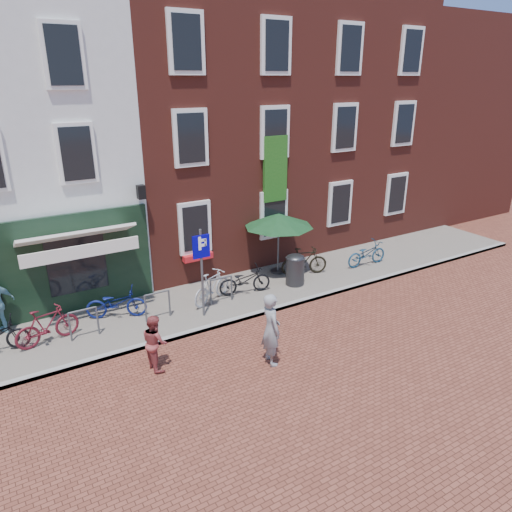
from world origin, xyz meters
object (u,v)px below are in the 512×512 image
boy (155,342)px  bicycle_3 (212,287)px  parasol (279,218)px  bicycle_6 (367,254)px  woman (271,329)px  bicycle_4 (245,280)px  bicycle_1 (47,325)px  parking_sign (202,260)px  litter_bin (295,268)px  bicycle_5 (304,261)px  bicycle_2 (116,303)px

boy → bicycle_3: 3.51m
parasol → bicycle_6: parasol is taller
woman → bicycle_6: size_ratio=1.09×
bicycle_3 → bicycle_4: 1.14m
bicycle_6 → bicycle_4: bearing=89.7°
bicycle_1 → bicycle_3: same height
bicycle_1 → bicycle_4: bearing=-102.1°
parasol → parking_sign: bearing=-156.1°
woman → bicycle_6: bearing=-53.8°
parking_sign → bicycle_1: size_ratio=1.59×
bicycle_4 → litter_bin: bearing=-87.3°
woman → bicycle_6: 7.11m
litter_bin → bicycle_4: litter_bin is taller
parking_sign → litter_bin: bearing=7.3°
bicycle_3 → bicycle_5: 3.66m
bicycle_2 → bicycle_6: (8.85, -0.68, 0.00)m
litter_bin → bicycle_2: bearing=172.6°
parking_sign → bicycle_1: bearing=169.9°
bicycle_5 → bicycle_6: size_ratio=0.97×
bicycle_2 → parking_sign: bearing=-96.0°
bicycle_2 → woman: bearing=-124.7°
parasol → bicycle_4: size_ratio=1.42×
bicycle_1 → bicycle_5: size_ratio=1.00×
parking_sign → parasol: parking_sign is taller
woman → bicycle_5: size_ratio=1.12×
parasol → bicycle_2: (-5.74, -0.41, -1.54)m
boy → bicycle_3: bearing=-52.9°
litter_bin → boy: (-5.52, -2.09, 0.01)m
litter_bin → boy: size_ratio=0.81×
litter_bin → bicycle_5: size_ratio=0.69×
bicycle_5 → parking_sign: bearing=121.2°
parasol → boy: size_ratio=1.73×
parking_sign → parasol: bearing=23.9°
bicycle_4 → bicycle_1: bearing=100.3°
woman → bicycle_5: woman is taller
parking_sign → bicycle_5: (4.26, 0.96, -1.21)m
litter_bin → parking_sign: 3.71m
boy → parking_sign: bearing=-55.4°
boy → bicycle_3: boy is taller
litter_bin → bicycle_6: litter_bin is taller
parasol → bicycle_1: parasol is taller
bicycle_3 → bicycle_2: bearing=54.9°
bicycle_4 → bicycle_5: bicycle_5 is taller
bicycle_3 → parasol: bearing=-98.4°
woman → bicycle_5: (3.82, 3.82, -0.32)m
bicycle_3 → bicycle_4: bearing=-115.3°
bicycle_1 → bicycle_6: size_ratio=0.97×
bicycle_1 → bicycle_5: bearing=-100.1°
boy → bicycle_6: boy is taller
parasol → bicycle_3: 3.45m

